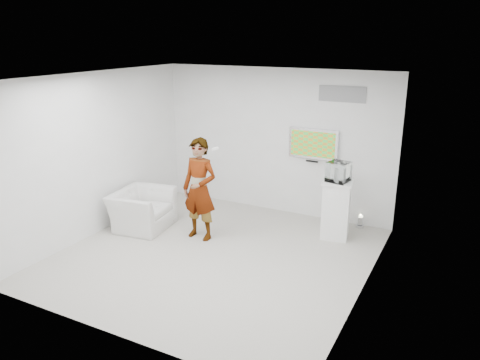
{
  "coord_description": "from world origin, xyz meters",
  "views": [
    {
      "loc": [
        3.71,
        -6.26,
        3.63
      ],
      "look_at": [
        0.17,
        0.6,
        1.21
      ],
      "focal_mm": 35.0,
      "sensor_mm": 36.0,
      "label": 1
    }
  ],
  "objects_px": {
    "armchair": "(142,209)",
    "floor_uplight": "(360,221)",
    "person": "(200,189)",
    "tv": "(313,144)",
    "pedestal": "(336,209)"
  },
  "relations": [
    {
      "from": "tv",
      "to": "person",
      "type": "relative_size",
      "value": 0.53
    },
    {
      "from": "pedestal",
      "to": "floor_uplight",
      "type": "distance_m",
      "value": 0.84
    },
    {
      "from": "tv",
      "to": "armchair",
      "type": "distance_m",
      "value": 3.61
    },
    {
      "from": "armchair",
      "to": "floor_uplight",
      "type": "bearing_deg",
      "value": -70.41
    },
    {
      "from": "person",
      "to": "tv",
      "type": "bearing_deg",
      "value": 55.38
    },
    {
      "from": "tv",
      "to": "person",
      "type": "bearing_deg",
      "value": -127.5
    },
    {
      "from": "tv",
      "to": "pedestal",
      "type": "height_order",
      "value": "tv"
    },
    {
      "from": "armchair",
      "to": "pedestal",
      "type": "relative_size",
      "value": 1.04
    },
    {
      "from": "person",
      "to": "armchair",
      "type": "height_order",
      "value": "person"
    },
    {
      "from": "tv",
      "to": "floor_uplight",
      "type": "height_order",
      "value": "tv"
    },
    {
      "from": "floor_uplight",
      "to": "tv",
      "type": "bearing_deg",
      "value": 174.84
    },
    {
      "from": "tv",
      "to": "person",
      "type": "height_order",
      "value": "person"
    },
    {
      "from": "person",
      "to": "pedestal",
      "type": "bearing_deg",
      "value": 30.61
    },
    {
      "from": "person",
      "to": "floor_uplight",
      "type": "relative_size",
      "value": 7.45
    },
    {
      "from": "person",
      "to": "floor_uplight",
      "type": "height_order",
      "value": "person"
    }
  ]
}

